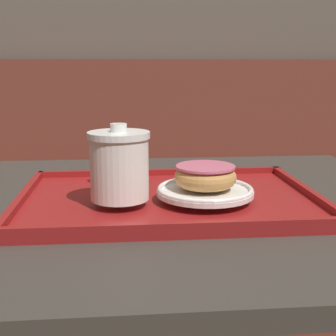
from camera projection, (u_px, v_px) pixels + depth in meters
The scene contains 8 objects.
wall_behind at pixel (142, 7), 1.81m from camera, with size 8.00×0.05×2.40m.
booth_bench at pixel (170, 243), 1.78m from camera, with size 1.59×0.44×1.00m.
cafe_table at pixel (169, 287), 0.88m from camera, with size 0.95×0.79×0.74m.
serving_tray at pixel (168, 200), 0.82m from camera, with size 0.51×0.36×0.02m.
coffee_cup_front at pixel (119, 165), 0.75m from camera, with size 0.10×0.10×0.12m.
plate_with_chocolate_donut at pixel (205, 191), 0.79m from camera, with size 0.16×0.16×0.01m.
donut_chocolate_glazed at pixel (205, 176), 0.78m from camera, with size 0.10×0.10×0.04m.
spoon at pixel (102, 176), 0.91m from camera, with size 0.10×0.11×0.01m.
Camera 1 is at (-0.08, -0.81, 0.97)m, focal length 50.00 mm.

